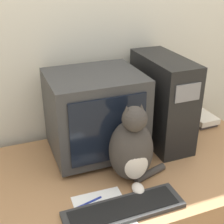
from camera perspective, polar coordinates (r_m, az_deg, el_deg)
name	(u,v)px	position (r m, az deg, el deg)	size (l,w,h in m)	color
wall_back	(104,40)	(1.74, -1.52, 13.02)	(7.00, 0.05, 2.50)	beige
desk	(134,220)	(1.80, 4.12, -19.06)	(1.39, 0.79, 0.74)	#9E7047
crt_monitor	(95,114)	(1.53, -3.08, -0.35)	(0.44, 0.38, 0.42)	#333333
computer_tower	(162,101)	(1.66, 9.12, 2.07)	(0.18, 0.43, 0.47)	black
keyboard	(124,209)	(1.30, 2.19, -17.32)	(0.49, 0.14, 0.02)	#2D2D2D
cat	(132,149)	(1.37, 3.67, -6.77)	(0.28, 0.25, 0.38)	#38332D
book_stack	(201,118)	(1.99, 15.97, -1.12)	(0.14, 0.19, 0.05)	#383333
pen	(85,204)	(1.33, -4.94, -16.47)	(0.15, 0.04, 0.01)	navy
paper_sheet	(105,216)	(1.28, -1.25, -18.46)	(0.22, 0.30, 0.00)	white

